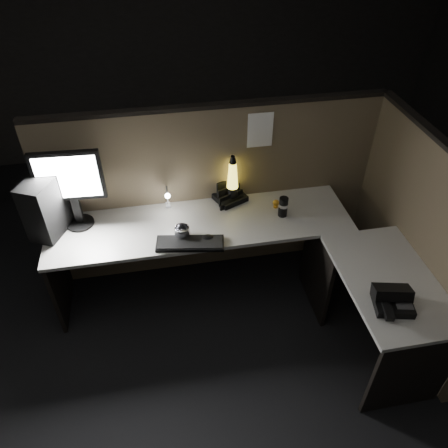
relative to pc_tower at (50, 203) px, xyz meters
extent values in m
plane|color=black|center=(1.22, -0.75, -0.95)|extent=(6.00, 6.00, 0.00)
plane|color=#282623|center=(1.22, 2.25, 0.40)|extent=(6.00, 0.00, 6.00)
cube|color=brown|center=(1.22, 0.18, -0.20)|extent=(2.66, 0.06, 1.50)
cube|color=brown|center=(2.55, -0.65, -0.20)|extent=(0.06, 1.66, 1.50)
cube|color=#AEABA4|center=(1.07, -0.15, -0.24)|extent=(2.30, 0.60, 0.03)
cube|color=#AEABA4|center=(2.22, -0.95, -0.24)|extent=(0.60, 1.00, 0.03)
cube|color=black|center=(-0.06, -0.15, -0.60)|extent=(0.03, 0.55, 0.70)
cube|color=black|center=(2.22, -1.43, -0.60)|extent=(0.55, 0.03, 0.70)
cube|color=black|center=(1.94, -0.45, -0.60)|extent=(0.03, 0.55, 0.70)
cube|color=black|center=(0.00, 0.00, 0.00)|extent=(0.35, 0.47, 0.45)
cylinder|color=black|center=(0.17, 0.00, -0.22)|extent=(0.21, 0.21, 0.02)
cube|color=black|center=(0.17, 0.02, -0.09)|extent=(0.06, 0.05, 0.23)
cube|color=black|center=(0.17, 0.01, 0.20)|extent=(0.48, 0.07, 0.39)
cube|color=white|center=(0.17, -0.01, 0.20)|extent=(0.42, 0.03, 0.33)
cube|color=black|center=(0.96, -0.38, -0.21)|extent=(0.50, 0.24, 0.02)
ellipsoid|color=black|center=(1.09, -0.36, -0.20)|extent=(0.10, 0.07, 0.04)
cube|color=silver|center=(0.85, 0.10, -0.21)|extent=(0.04, 0.05, 0.03)
cylinder|color=silver|center=(0.85, 0.10, -0.11)|extent=(0.01, 0.01, 0.17)
cylinder|color=silver|center=(0.85, 0.04, -0.03)|extent=(0.01, 0.11, 0.01)
sphere|color=white|center=(0.85, -0.02, -0.03)|extent=(0.04, 0.04, 0.04)
cube|color=black|center=(1.35, 0.10, -0.20)|extent=(0.29, 0.27, 0.05)
cube|color=black|center=(1.35, 0.06, -0.16)|extent=(0.21, 0.11, 0.08)
cube|color=black|center=(1.35, 0.16, -0.13)|extent=(0.21, 0.11, 0.15)
cone|color=black|center=(1.36, 0.09, -0.16)|extent=(0.11, 0.11, 0.13)
cone|color=yellow|center=(1.36, 0.09, 0.02)|extent=(0.09, 0.09, 0.22)
sphere|color=#855E13|center=(1.36, 0.09, -0.05)|extent=(0.04, 0.04, 0.04)
sphere|color=#855E13|center=(1.36, 0.09, 0.03)|extent=(0.03, 0.03, 0.03)
cone|color=black|center=(1.36, 0.09, 0.16)|extent=(0.06, 0.06, 0.06)
cylinder|color=black|center=(1.71, -0.17, -0.14)|extent=(0.07, 0.07, 0.16)
imported|color=silver|center=(0.92, -0.29, -0.18)|extent=(0.14, 0.14, 0.09)
sphere|color=orange|center=(1.68, -0.07, -0.18)|extent=(0.05, 0.05, 0.05)
cube|color=white|center=(1.58, 0.14, 0.36)|extent=(0.19, 0.00, 0.28)
cube|color=black|center=(2.12, -1.17, -0.20)|extent=(0.27, 0.24, 0.05)
cube|color=black|center=(2.12, -1.13, -0.14)|extent=(0.25, 0.18, 0.11)
cube|color=black|center=(2.05, -1.22, -0.17)|extent=(0.08, 0.18, 0.03)
cube|color=#3F3F42|center=(2.17, -1.20, -0.17)|extent=(0.12, 0.12, 0.00)
camera|label=1|loc=(0.79, -2.70, 1.89)|focal=35.00mm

